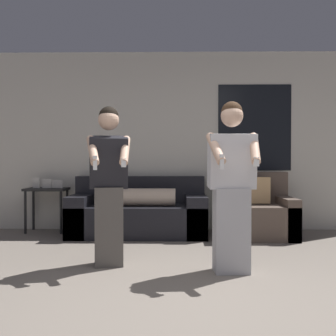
{
  "coord_description": "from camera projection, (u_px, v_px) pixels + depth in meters",
  "views": [
    {
      "loc": [
        -0.1,
        -2.71,
        1.03
      ],
      "look_at": [
        -0.16,
        1.07,
        0.97
      ],
      "focal_mm": 42.0,
      "sensor_mm": 36.0,
      "label": 1
    }
  ],
  "objects": [
    {
      "name": "wall_back",
      "position": [
        182.0,
        141.0,
        6.0
      ],
      "size": [
        5.98,
        0.07,
        2.7
      ],
      "color": "beige",
      "rests_on": "ground_plane"
    },
    {
      "name": "armchair",
      "position": [
        256.0,
        214.0,
        5.42
      ],
      "size": [
        0.96,
        0.83,
        0.88
      ],
      "color": "brown",
      "rests_on": "ground_plane"
    },
    {
      "name": "person_left",
      "position": [
        109.0,
        185.0,
        3.88
      ],
      "size": [
        0.44,
        0.54,
        1.58
      ],
      "color": "#56514C",
      "rests_on": "ground_plane"
    },
    {
      "name": "side_table",
      "position": [
        47.0,
        194.0,
        5.78
      ],
      "size": [
        0.6,
        0.4,
        0.8
      ],
      "color": "black",
      "rests_on": "ground_plane"
    },
    {
      "name": "couch",
      "position": [
        139.0,
        213.0,
        5.55
      ],
      "size": [
        1.89,
        0.87,
        0.82
      ],
      "color": "black",
      "rests_on": "ground_plane"
    },
    {
      "name": "person_right",
      "position": [
        232.0,
        187.0,
        3.65
      ],
      "size": [
        0.49,
        0.49,
        1.59
      ],
      "color": "#B2B2B7",
      "rests_on": "ground_plane"
    },
    {
      "name": "ground_plane",
      "position": [
        188.0,
        310.0,
        2.73
      ],
      "size": [
        14.0,
        14.0,
        0.0
      ],
      "primitive_type": "plane",
      "color": "slate"
    }
  ]
}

